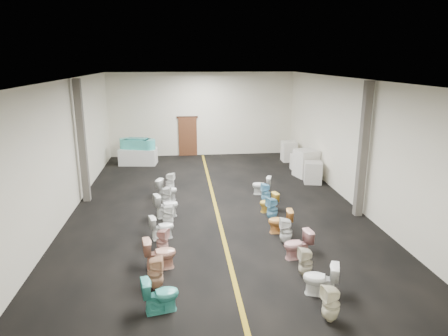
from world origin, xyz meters
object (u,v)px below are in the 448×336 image
at_px(appliance_crate_d, 289,151).
at_px(toilet_right_4, 286,231).
at_px(toilet_left_0, 161,294).
at_px(display_table, 138,156).
at_px(appliance_crate_c, 299,162).
at_px(toilet_left_4, 162,227).
at_px(toilet_left_1, 155,273).
at_px(toilet_left_8, 167,190).
at_px(toilet_right_3, 298,245).
at_px(toilet_right_7, 269,202).
at_px(toilet_right_8, 266,193).
at_px(toilet_left_2, 160,253).
at_px(appliance_crate_a, 313,173).
at_px(toilet_right_2, 306,262).
at_px(toilet_right_5, 280,221).
at_px(toilet_right_9, 262,185).
at_px(toilet_right_0, 331,304).
at_px(toilet_right_6, 272,209).
at_px(toilet_right_1, 320,279).
at_px(toilet_left_3, 162,241).
at_px(bathtub, 137,144).
at_px(appliance_crate_b, 306,163).
at_px(toilet_left_6, 166,205).
at_px(toilet_left_5, 168,216).
at_px(toilet_left_7, 166,197).
at_px(toilet_left_9, 170,182).

distance_m(appliance_crate_d, toilet_right_4, 9.86).
height_order(appliance_crate_d, toilet_left_0, appliance_crate_d).
bearing_deg(display_table, appliance_crate_c, -14.09).
bearing_deg(toilet_left_4, toilet_left_1, 163.45).
relative_size(toilet_left_8, toilet_right_3, 1.01).
xyz_separation_m(toilet_right_7, toilet_right_8, (0.09, 0.88, 0.04)).
bearing_deg(toilet_left_2, toilet_left_4, -9.60).
xyz_separation_m(appliance_crate_a, toilet_right_2, (-2.65, -7.44, -0.08)).
xyz_separation_m(toilet_left_8, toilet_right_5, (3.51, -3.41, -0.02)).
relative_size(appliance_crate_c, toilet_right_5, 1.03).
bearing_deg(toilet_right_3, toilet_right_8, 170.90).
distance_m(appliance_crate_d, toilet_right_2, 11.61).
distance_m(toilet_right_3, toilet_right_9, 5.24).
height_order(toilet_left_4, toilet_right_0, toilet_right_0).
height_order(toilet_left_1, toilet_right_9, toilet_left_1).
bearing_deg(toilet_right_7, toilet_right_6, -19.03).
xyz_separation_m(appliance_crate_d, toilet_left_1, (-6.25, -11.45, -0.11)).
bearing_deg(display_table, toilet_right_1, -67.09).
xyz_separation_m(toilet_left_0, toilet_right_8, (3.58, 6.24, -0.01)).
bearing_deg(toilet_left_3, bathtub, 32.19).
relative_size(bathtub, toilet_right_4, 2.30).
bearing_deg(toilet_right_0, toilet_left_1, -121.42).
relative_size(appliance_crate_c, toilet_right_6, 0.96).
xyz_separation_m(appliance_crate_a, appliance_crate_b, (0.00, 0.99, 0.15)).
bearing_deg(appliance_crate_b, appliance_crate_c, 90.00).
height_order(display_table, toilet_right_9, display_table).
bearing_deg(toilet_right_0, toilet_left_2, -133.26).
relative_size(appliance_crate_a, toilet_right_5, 1.23).
bearing_deg(toilet_left_6, toilet_right_6, -120.24).
bearing_deg(toilet_right_5, toilet_left_5, -96.99).
bearing_deg(toilet_left_7, appliance_crate_a, -61.24).
height_order(bathtub, toilet_left_8, bathtub).
xyz_separation_m(display_table, toilet_left_8, (1.60, -5.49, -0.01)).
bearing_deg(toilet_left_5, toilet_right_1, -130.26).
bearing_deg(toilet_left_0, toilet_left_6, -12.29).
height_order(toilet_left_8, toilet_right_9, toilet_left_8).
relative_size(appliance_crate_b, toilet_right_1, 1.56).
distance_m(toilet_left_5, toilet_left_6, 0.91).
bearing_deg(toilet_right_0, bathtub, -166.61).
xyz_separation_m(toilet_right_0, toilet_right_7, (0.07, 6.07, -0.06)).
height_order(toilet_left_0, toilet_left_6, toilet_left_6).
distance_m(toilet_left_4, toilet_right_9, 5.19).
bearing_deg(toilet_right_0, toilet_right_1, 165.60).
xyz_separation_m(appliance_crate_d, toilet_left_3, (-6.16, -9.69, -0.16)).
bearing_deg(toilet_left_6, toilet_right_7, -107.25).
relative_size(appliance_crate_c, toilet_left_9, 1.00).
bearing_deg(toilet_right_0, toilet_left_9, -166.34).
distance_m(appliance_crate_c, toilet_left_4, 9.33).
distance_m(toilet_left_4, toilet_right_4, 3.63).
height_order(toilet_left_5, toilet_right_4, toilet_right_4).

